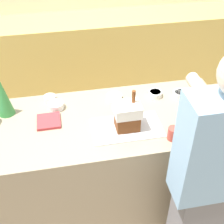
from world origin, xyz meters
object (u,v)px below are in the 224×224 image
Objects in this scene: gingerbread_house at (127,115)px; candy_bowl_beside_tree at (50,98)px; baking_tray at (127,128)px; candy_bowl_near_tray_left at (114,97)px; candy_bowl_center_rear at (155,94)px; decorative_tree at (3,96)px; candy_bowl_near_tray_right at (180,94)px; mug at (173,134)px; person at (210,182)px; candy_bowl_front_corner at (196,102)px; cookbook at (49,121)px; candy_bowl_behind_tray at (56,105)px.

gingerbread_house is 0.66m from candy_bowl_beside_tree.
candy_bowl_beside_tree is (-0.50, 0.42, -0.09)m from gingerbread_house.
candy_bowl_near_tray_left is (-0.02, 0.35, 0.02)m from baking_tray.
baking_tray is 0.44m from candy_bowl_center_rear.
decorative_tree reaches higher than candy_bowl_near_tray_right.
candy_bowl_near_tray_right is 0.50m from mug.
candy_bowl_center_rear is 0.84m from person.
person is (-0.19, -0.67, -0.07)m from candy_bowl_front_corner.
candy_bowl_near_tray_right is 1.17× the size of mug.
cookbook is (-1.01, -0.13, -0.01)m from candy_bowl_near_tray_right.
candy_bowl_beside_tree is (-1.07, 0.26, -0.00)m from candy_bowl_front_corner.
candy_bowl_near_tray_left is at bearing 162.36° from candy_bowl_front_corner.
mug is (0.77, -0.58, 0.02)m from candy_bowl_beside_tree.
candy_bowl_center_rear is 0.06× the size of person.
candy_bowl_behind_tray is at bearing 145.93° from gingerbread_house.
person is at bearing -53.32° from baking_tray.
decorative_tree is 1.19m from mug.
cookbook is (0.29, -0.16, -0.15)m from decorative_tree.
decorative_tree is at bearing -178.06° from candy_bowl_near_tray_left.
candy_bowl_near_tray_left is 1.32× the size of mug.
candy_bowl_behind_tray is 1.25× the size of mug.
candy_bowl_center_rear is at bearing 148.85° from candy_bowl_front_corner.
gingerbread_house is at bearing 27.81° from baking_tray.
person is at bearing -36.74° from cookbook.
baking_tray is 5.34× the size of mug.
decorative_tree is at bearing 158.51° from baking_tray.
person reaches higher than candy_bowl_front_corner.
candy_bowl_behind_tray is at bearing 147.24° from mug.
candy_bowl_near_tray_right is at bearing 31.00° from baking_tray.
cookbook is at bearing 162.76° from baking_tray.
candy_bowl_front_corner is 0.44m from mug.
candy_bowl_behind_tray is 0.06× the size of person.
candy_bowl_behind_tray is at bearing 145.87° from baking_tray.
candy_bowl_beside_tree reaches higher than baking_tray.
decorative_tree is at bearing -179.86° from candy_bowl_center_rear.
person is at bearing -44.39° from candy_bowl_behind_tray.
cookbook is at bearing -28.46° from decorative_tree.
candy_bowl_behind_tray reaches higher than candy_bowl_near_tray_right.
gingerbread_house reaches higher than cookbook.
baking_tray is 0.64m from person.
baking_tray is 1.54× the size of decorative_tree.
cookbook is at bearing -168.86° from candy_bowl_center_rear.
candy_bowl_near_tray_right is at bearing -1.27° from candy_bowl_behind_tray.
gingerbread_house is 0.88m from decorative_tree.
candy_bowl_near_tray_left is 0.95m from person.
decorative_tree is 0.36m from cookbook.
candy_bowl_near_tray_right is (0.95, -0.02, -0.01)m from candy_bowl_behind_tray.
candy_bowl_near_tray_right is (1.30, -0.03, -0.13)m from decorative_tree.
candy_bowl_beside_tree is at bearing 18.06° from decorative_tree.
gingerbread_house is 0.56m from candy_bowl_behind_tray.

